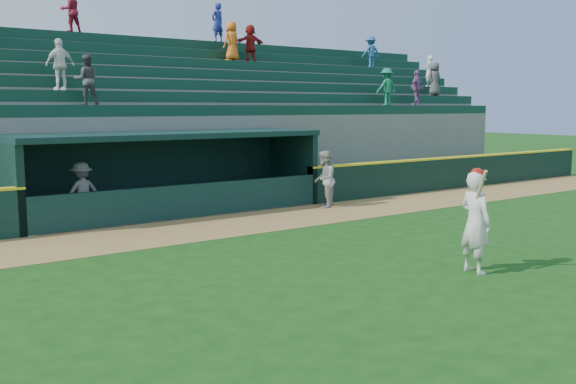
# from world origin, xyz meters

# --- Properties ---
(ground) EXTENTS (120.00, 120.00, 0.00)m
(ground) POSITION_xyz_m (0.00, 0.00, 0.00)
(ground) COLOR #154010
(ground) RESTS_ON ground
(warning_track) EXTENTS (40.00, 3.00, 0.01)m
(warning_track) POSITION_xyz_m (0.00, 4.90, 0.01)
(warning_track) COLOR olive
(warning_track) RESTS_ON ground
(field_wall_right) EXTENTS (15.50, 0.30, 1.20)m
(field_wall_right) POSITION_xyz_m (12.25, 6.55, 0.60)
(field_wall_right) COLOR black
(field_wall_right) RESTS_ON ground
(wall_stripe_right) EXTENTS (15.50, 0.32, 0.06)m
(wall_stripe_right) POSITION_xyz_m (12.25, 6.55, 1.23)
(wall_stripe_right) COLOR yellow
(wall_stripe_right) RESTS_ON field_wall_right
(dugout_player_front) EXTENTS (1.13, 1.11, 1.83)m
(dugout_player_front) POSITION_xyz_m (4.46, 5.75, 0.92)
(dugout_player_front) COLOR #A9A8A3
(dugout_player_front) RESTS_ON ground
(dugout_player_inside) EXTENTS (1.15, 0.74, 1.69)m
(dugout_player_inside) POSITION_xyz_m (-2.68, 7.73, 0.85)
(dugout_player_inside) COLOR gray
(dugout_player_inside) RESTS_ON ground
(dugout) EXTENTS (9.40, 2.80, 2.46)m
(dugout) POSITION_xyz_m (0.00, 8.00, 1.36)
(dugout) COLOR slate
(dugout) RESTS_ON ground
(stands) EXTENTS (34.50, 6.28, 7.62)m
(stands) POSITION_xyz_m (0.02, 12.57, 2.40)
(stands) COLOR slate
(stands) RESTS_ON ground
(batter_at_plate) EXTENTS (0.61, 0.83, 2.07)m
(batter_at_plate) POSITION_xyz_m (1.66, -2.30, 1.02)
(batter_at_plate) COLOR silver
(batter_at_plate) RESTS_ON ground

